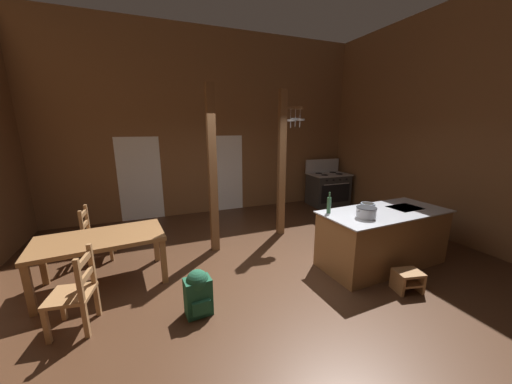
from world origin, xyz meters
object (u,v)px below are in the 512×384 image
at_px(ladderback_chair_by_post, 75,293).
at_px(stockpot_on_counter, 366,212).
at_px(kitchen_island, 382,238).
at_px(ladderback_chair_near_window, 95,234).
at_px(backpack, 198,291).
at_px(mixing_bowl_on_counter, 368,206).
at_px(bottle_tall_on_counter, 329,205).
at_px(step_stool, 408,279).
at_px(dining_table, 101,243).
at_px(stove_range, 328,189).

height_order(ladderback_chair_by_post, stockpot_on_counter, stockpot_on_counter).
bearing_deg(ladderback_chair_by_post, kitchen_island, -1.49).
bearing_deg(ladderback_chair_near_window, backpack, -57.07).
xyz_separation_m(ladderback_chair_by_post, stockpot_on_counter, (3.89, -0.26, 0.57)).
xyz_separation_m(kitchen_island, mixing_bowl_on_counter, (-0.14, 0.24, 0.51)).
height_order(ladderback_chair_near_window, stockpot_on_counter, stockpot_on_counter).
bearing_deg(ladderback_chair_by_post, mixing_bowl_on_counter, 1.66).
bearing_deg(stockpot_on_counter, ladderback_chair_near_window, 151.51).
relative_size(stockpot_on_counter, bottle_tall_on_counter, 1.07).
bearing_deg(step_stool, kitchen_island, 70.66).
bearing_deg(dining_table, stove_range, 22.43).
bearing_deg(bottle_tall_on_counter, kitchen_island, -15.26).
xyz_separation_m(step_stool, bottle_tall_on_counter, (-0.67, 1.01, 0.90)).
relative_size(step_stool, dining_table, 0.23).
bearing_deg(backpack, dining_table, 134.11).
bearing_deg(bottle_tall_on_counter, stockpot_on_counter, -46.30).
distance_m(stove_range, bottle_tall_on_counter, 3.94).
xyz_separation_m(stove_range, backpack, (-4.49, -3.54, -0.17)).
relative_size(dining_table, ladderback_chair_by_post, 1.88).
bearing_deg(backpack, stockpot_on_counter, 0.19).
bearing_deg(ladderback_chair_near_window, kitchen_island, -23.94).
bearing_deg(ladderback_chair_by_post, stockpot_on_counter, -3.87).
height_order(stove_range, dining_table, stove_range).
bearing_deg(kitchen_island, dining_table, 166.20).
height_order(stove_range, step_stool, stove_range).
xyz_separation_m(kitchen_island, backpack, (-3.11, -0.16, -0.15)).
relative_size(dining_table, bottle_tall_on_counter, 5.22).
bearing_deg(ladderback_chair_near_window, ladderback_chair_by_post, -87.79).
bearing_deg(mixing_bowl_on_counter, ladderback_chair_near_window, 158.02).
height_order(step_stool, ladderback_chair_by_post, ladderback_chair_by_post).
relative_size(ladderback_chair_near_window, stockpot_on_counter, 2.60).
bearing_deg(stockpot_on_counter, backpack, -179.81).
distance_m(dining_table, backpack, 1.72).
distance_m(stove_range, step_stool, 4.47).
distance_m(stove_range, mixing_bowl_on_counter, 3.53).
bearing_deg(stockpot_on_counter, step_stool, -65.14).
relative_size(stove_range, backpack, 2.21).
xyz_separation_m(stove_range, dining_table, (-5.66, -2.34, 0.17)).
distance_m(backpack, stockpot_on_counter, 2.66).
xyz_separation_m(kitchen_island, ladderback_chair_by_post, (-4.44, 0.12, -0.02)).
bearing_deg(ladderback_chair_near_window, mixing_bowl_on_counter, -21.98).
relative_size(kitchen_island, ladderback_chair_by_post, 2.32).
bearing_deg(ladderback_chair_by_post, backpack, -11.59).
bearing_deg(mixing_bowl_on_counter, stockpot_on_counter, -136.21).
distance_m(kitchen_island, mixing_bowl_on_counter, 0.58).
xyz_separation_m(kitchen_island, step_stool, (-0.27, -0.76, -0.29)).
bearing_deg(backpack, ladderback_chair_near_window, 122.93).
bearing_deg(stove_range, stockpot_on_counter, -118.56).
bearing_deg(ladderback_chair_near_window, dining_table, -76.56).
relative_size(ladderback_chair_near_window, mixing_bowl_on_counter, 4.10).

